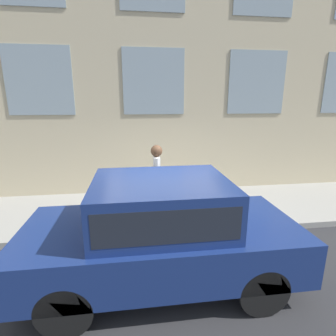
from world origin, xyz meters
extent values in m
plane|color=#2D2D30|center=(0.00, 0.00, 0.00)|extent=(80.00, 80.00, 0.00)
cube|color=#9E9B93|center=(1.38, 0.00, 0.07)|extent=(2.75, 60.00, 0.14)
cube|color=#C6B793|center=(2.90, 0.00, 4.90)|extent=(0.30, 40.00, 9.79)
cube|color=#8C9EA8|center=(2.73, -3.10, 3.41)|extent=(0.03, 1.75, 1.81)
cube|color=#8C9EA8|center=(2.73, 0.00, 3.41)|extent=(0.03, 1.75, 1.81)
cube|color=#8C9EA8|center=(2.73, 3.10, 3.41)|extent=(0.03, 1.75, 1.81)
cylinder|color=gray|center=(0.69, -0.41, 0.16)|extent=(0.36, 0.36, 0.04)
cylinder|color=gray|center=(0.69, -0.41, 0.52)|extent=(0.26, 0.26, 0.75)
sphere|color=slate|center=(0.69, -0.41, 0.89)|extent=(0.28, 0.28, 0.28)
cylinder|color=black|center=(0.69, -0.41, 0.97)|extent=(0.09, 0.09, 0.11)
cylinder|color=gray|center=(0.69, -0.59, 0.61)|extent=(0.09, 0.10, 0.09)
cylinder|color=gray|center=(0.69, -0.22, 0.61)|extent=(0.09, 0.10, 0.09)
cylinder|color=#998466|center=(0.89, 0.10, 0.56)|extent=(0.12, 0.12, 0.84)
cylinder|color=#998466|center=(1.07, 0.10, 0.56)|extent=(0.12, 0.12, 0.84)
cube|color=white|center=(0.98, 0.10, 1.29)|extent=(0.23, 0.16, 0.63)
cylinder|color=white|center=(0.82, 0.10, 1.31)|extent=(0.10, 0.10, 0.60)
cylinder|color=white|center=(1.14, 0.10, 1.31)|extent=(0.10, 0.10, 0.60)
sphere|color=brown|center=(0.98, 0.10, 1.74)|extent=(0.28, 0.28, 0.28)
cylinder|color=black|center=(-2.18, 1.56, 0.36)|extent=(0.24, 0.72, 0.72)
cylinder|color=black|center=(-0.54, 1.56, 0.36)|extent=(0.24, 0.72, 0.72)
cylinder|color=black|center=(-2.18, -1.06, 0.36)|extent=(0.24, 0.72, 0.72)
cylinder|color=black|center=(-0.54, -1.06, 0.36)|extent=(0.24, 0.72, 0.72)
cube|color=navy|center=(-1.36, 0.25, 0.70)|extent=(1.88, 4.23, 0.69)
cube|color=navy|center=(-1.36, 0.25, 1.40)|extent=(1.65, 2.03, 0.71)
cube|color=#1E232D|center=(-1.36, 0.25, 1.40)|extent=(1.66, 1.87, 0.45)
camera|label=1|loc=(-5.07, 0.64, 2.91)|focal=28.00mm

